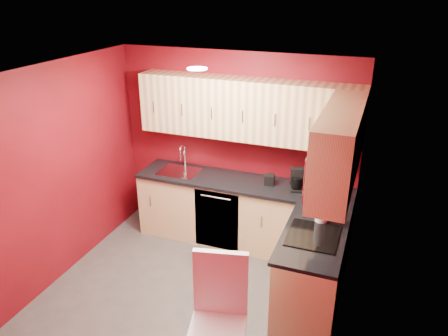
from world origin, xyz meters
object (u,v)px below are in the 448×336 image
Objects in this scene: napkin_holder at (269,180)px; paper_towel at (322,210)px; dining_chair at (217,325)px; microwave at (332,169)px; sink at (180,169)px; coffee_maker at (297,180)px.

napkin_holder is 1.05m from paper_towel.
dining_chair is at bearing -85.95° from napkin_holder.
microwave is 2.57× the size of paper_towel.
dining_chair is (-0.69, -1.17, -1.07)m from microwave.
microwave is 0.64× the size of dining_chair.
sink is 1.95× the size of coffee_maker.
dining_chair reaches higher than napkin_holder.
paper_towel is 0.25× the size of dining_chair.
microwave is 1.46× the size of sink.
paper_towel reaches higher than napkin_holder.
coffee_maker is 0.23× the size of dining_chair.
paper_towel is (-0.09, 0.31, -0.60)m from microwave.
paper_towel is at bearing -75.45° from coffee_maker.
coffee_maker is 2.07× the size of napkin_holder.
microwave is 1.50m from napkin_holder.
coffee_maker is at bearing 116.36° from microwave.
paper_towel is at bearing 105.63° from microwave.
sink is 0.44× the size of dining_chair.
napkin_holder is 0.44× the size of paper_towel.
dining_chair is (1.40, -2.18, -0.35)m from sink.
dining_chair is (-0.20, -2.16, -0.45)m from coffee_maker.
microwave reaches higher than sink.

